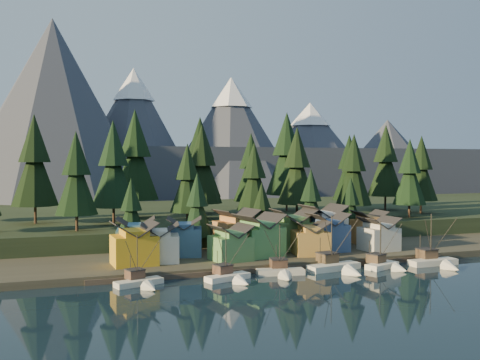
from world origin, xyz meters
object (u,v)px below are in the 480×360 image
object	(u,v)px
boat_4	(338,260)
house_back_0	(136,237)
boat_0	(141,276)
house_front_0	(134,242)
boat_3	(282,265)
boat_5	(386,258)
house_front_1	(160,242)
house_back_1	(184,235)
boat_2	(231,271)
boat_6	(437,256)

from	to	relation	value
boat_4	house_back_0	distance (m)	44.06
boat_0	house_front_0	distance (m)	14.22
boat_3	boat_5	world-z (taller)	boat_5
boat_0	house_front_0	world-z (taller)	house_front_0
boat_5	house_front_0	xyz separation A→B (m)	(-50.95, 14.86, 3.84)
house_front_1	house_back_1	world-z (taller)	house_back_1
boat_0	house_front_0	xyz separation A→B (m)	(0.63, 13.58, 4.18)
boat_0	boat_2	world-z (taller)	boat_2
boat_0	boat_4	xyz separation A→B (m)	(40.84, 0.12, 0.35)
house_front_0	house_front_1	distance (m)	5.75
boat_2	boat_0	bearing A→B (deg)	158.12
boat_6	house_back_0	size ratio (longest dim) A/B	1.32
boat_6	house_back_0	distance (m)	66.17
house_front_1	house_back_0	xyz separation A→B (m)	(-4.25, 5.65, 0.43)
boat_5	house_back_0	xyz separation A→B (m)	(-49.60, 21.78, 3.96)
boat_6	house_front_1	distance (m)	60.34
boat_2	boat_6	world-z (taller)	boat_6
boat_3	house_front_0	size ratio (longest dim) A/B	1.20
boat_5	boat_6	bearing A→B (deg)	-25.79
boat_2	boat_5	size ratio (longest dim) A/B	0.94
boat_5	house_front_1	xyz separation A→B (m)	(-45.34, 16.14, 3.53)
house_front_0	house_front_1	bearing A→B (deg)	8.99
boat_0	boat_5	bearing A→B (deg)	-19.09
house_front_0	house_back_0	xyz separation A→B (m)	(1.35, 6.92, 0.12)
boat_4	house_back_0	size ratio (longest dim) A/B	1.41
house_back_0	boat_2	bearing A→B (deg)	-46.24
boat_6	house_back_1	bearing A→B (deg)	155.60
boat_4	house_back_1	world-z (taller)	boat_4
boat_3	house_front_1	distance (m)	26.65
boat_0	house_back_0	bearing A→B (deg)	66.81
boat_5	boat_0	bearing A→B (deg)	156.83
boat_5	house_back_1	bearing A→B (deg)	128.69
house_front_1	house_back_0	distance (m)	7.08
boat_4	boat_5	bearing A→B (deg)	-17.20
boat_6	house_back_1	xyz separation A→B (m)	(-51.08, 22.81, 3.75)
boat_0	house_back_0	size ratio (longest dim) A/B	1.10
boat_3	house_front_1	bearing A→B (deg)	155.31
house_back_1	house_front_0	bearing A→B (deg)	-135.42
boat_4	boat_5	world-z (taller)	boat_4
boat_6	house_front_1	xyz separation A→B (m)	(-57.79, 17.02, 3.51)
house_front_0	house_back_1	size ratio (longest dim) A/B	0.98
boat_2	house_front_0	distance (m)	22.37
boat_0	house_front_1	xyz separation A→B (m)	(6.24, 14.85, 3.87)
house_back_0	boat_0	bearing A→B (deg)	-86.11
boat_2	house_front_1	size ratio (longest dim) A/B	1.15
boat_2	house_front_1	bearing A→B (deg)	105.79
boat_3	house_back_1	distance (m)	25.91
boat_6	house_front_0	distance (m)	65.43
boat_3	house_front_1	size ratio (longest dim) A/B	1.21
boat_3	boat_6	world-z (taller)	boat_6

